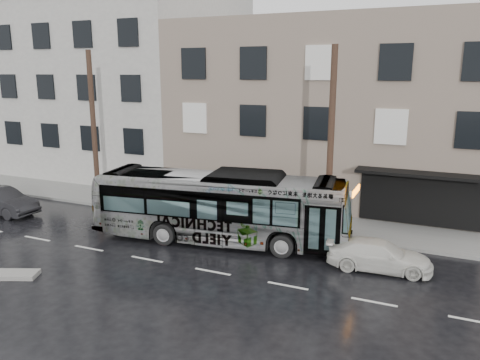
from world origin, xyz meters
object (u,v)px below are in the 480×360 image
object	(u,v)px
white_sedan	(379,255)
dark_sedan	(1,201)
utility_pole_rear	(94,129)
sign_post	(351,214)
bus	(220,207)
utility_pole_front	(331,144)

from	to	relation	value
white_sedan	dark_sedan	size ratio (longest dim) A/B	0.93
utility_pole_rear	dark_sedan	world-z (taller)	utility_pole_rear
dark_sedan	sign_post	bearing A→B (deg)	-78.29
utility_pole_rear	bus	distance (m)	10.16
utility_pole_rear	utility_pole_front	bearing A→B (deg)	0.00
bus	dark_sedan	bearing A→B (deg)	86.91
bus	dark_sedan	distance (m)	13.40
utility_pole_rear	dark_sedan	size ratio (longest dim) A/B	2.00
utility_pole_front	utility_pole_rear	distance (m)	14.00
utility_pole_rear	sign_post	distance (m)	15.46
sign_post	white_sedan	xyz separation A→B (m)	(1.74, -2.81, -0.74)
sign_post	bus	xyz separation A→B (m)	(-5.69, -2.44, 0.35)
sign_post	utility_pole_front	bearing A→B (deg)	180.00
utility_pole_front	bus	bearing A→B (deg)	-152.04
utility_pole_rear	bus	size ratio (longest dim) A/B	0.74
utility_pole_rear	bus	world-z (taller)	utility_pole_rear
sign_post	dark_sedan	xyz separation A→B (m)	(-19.01, -3.57, -0.61)
bus	white_sedan	world-z (taller)	bus
utility_pole_rear	white_sedan	distance (m)	17.54
utility_pole_rear	sign_post	world-z (taller)	utility_pole_rear
sign_post	bus	size ratio (longest dim) A/B	0.20
utility_pole_rear	white_sedan	world-z (taller)	utility_pole_rear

